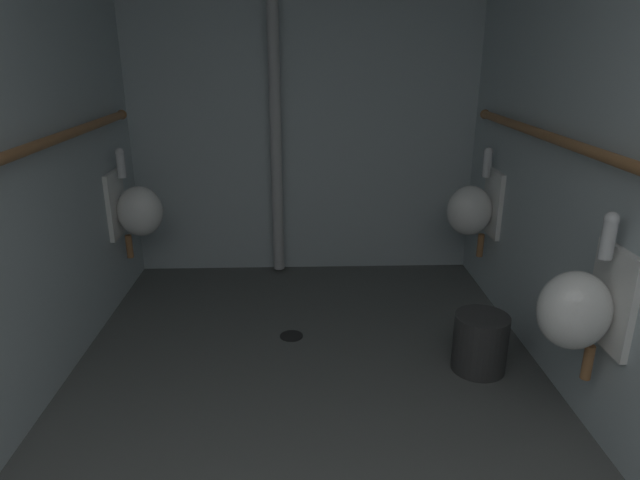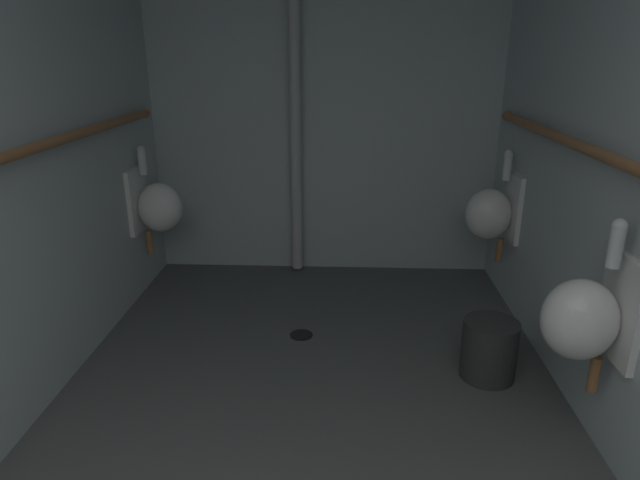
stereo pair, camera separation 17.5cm
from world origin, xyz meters
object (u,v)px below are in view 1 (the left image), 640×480
(urinal_left_mid, at_px, (137,210))
(waste_bin, at_px, (480,343))
(urinal_right_mid, at_px, (580,308))
(floor_drain, at_px, (291,336))
(urinal_right_far, at_px, (473,209))
(standpipe_back_wall, at_px, (275,103))

(urinal_left_mid, distance_m, waste_bin, 2.33)
(urinal_right_mid, bearing_deg, urinal_left_mid, 145.49)
(waste_bin, bearing_deg, floor_drain, 159.09)
(urinal_right_far, relative_size, waste_bin, 2.38)
(urinal_right_mid, height_order, standpipe_back_wall, standpipe_back_wall)
(urinal_right_mid, height_order, urinal_right_far, same)
(urinal_right_far, bearing_deg, urinal_right_mid, -90.00)
(urinal_right_mid, relative_size, standpipe_back_wall, 0.30)
(standpipe_back_wall, relative_size, waste_bin, 7.91)
(floor_drain, distance_m, waste_bin, 1.10)
(urinal_left_mid, xyz_separation_m, urinal_right_mid, (2.25, -1.55, 0.00))
(waste_bin, bearing_deg, urinal_right_far, 78.03)
(urinal_right_mid, bearing_deg, waste_bin, 110.29)
(urinal_right_far, bearing_deg, floor_drain, -155.44)
(urinal_right_far, bearing_deg, waste_bin, -101.97)
(standpipe_back_wall, distance_m, waste_bin, 2.14)
(urinal_left_mid, xyz_separation_m, urinal_right_far, (2.25, -0.06, 0.00))
(urinal_right_mid, distance_m, urinal_right_far, 1.49)
(urinal_right_far, height_order, floor_drain, urinal_right_far)
(urinal_right_far, bearing_deg, standpipe_back_wall, 160.09)
(urinal_right_mid, distance_m, waste_bin, 0.75)
(floor_drain, xyz_separation_m, waste_bin, (1.02, -0.39, 0.15))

